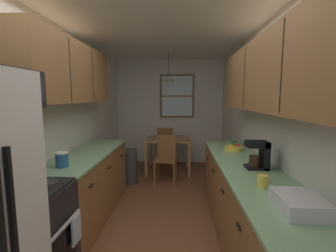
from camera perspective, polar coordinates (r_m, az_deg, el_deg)
name	(u,v)px	position (r m, az deg, el deg)	size (l,w,h in m)	color
ground_plane	(162,212)	(3.58, -1.58, -20.22)	(12.00, 12.00, 0.00)	brown
wall_left	(65,123)	(3.57, -23.81, 0.59)	(0.10, 9.00, 2.55)	silver
wall_right	(261,125)	(3.37, 21.86, 0.34)	(0.10, 9.00, 2.55)	silver
wall_back	(170,112)	(5.84, 0.40, 3.51)	(4.40, 0.10, 2.55)	silver
ceiling_slab	(161,24)	(3.32, -1.74, 23.71)	(4.40, 9.00, 0.08)	white
stove_range	(25,242)	(2.41, -31.52, -23.08)	(0.66, 0.63, 1.10)	black
counter_left	(88,185)	(3.46, -19.08, -13.44)	(0.64, 1.97, 0.90)	olive
upper_cabinets_left	(70,73)	(3.27, -22.82, 11.88)	(0.33, 2.05, 0.75)	olive
counter_right	(253,215)	(2.68, 20.00, -19.78)	(0.64, 3.27, 0.90)	olive
upper_cabinets_right	(277,73)	(2.41, 25.06, 11.63)	(0.33, 2.95, 0.72)	olive
dining_table	(168,143)	(5.14, 0.10, -4.29)	(0.94, 0.82, 0.74)	#A87F51
dining_chair_near	(166,156)	(4.57, -0.46, -7.35)	(0.43, 0.43, 0.90)	olive
dining_chair_far	(166,143)	(5.78, -0.58, -4.29)	(0.42, 0.42, 0.90)	olive
pendant_light	(168,78)	(5.06, 0.11, 11.58)	(0.27, 0.27, 0.57)	black
back_window	(177,96)	(5.75, 2.26, 7.31)	(0.82, 0.05, 1.04)	brown
trash_bin	(130,166)	(4.58, -9.37, -9.69)	(0.29, 0.29, 0.65)	#3F3F42
storage_canister	(62,160)	(2.75, -24.52, -7.47)	(0.13, 0.13, 0.16)	#265999
dish_towel	(76,229)	(2.36, -21.49, -22.45)	(0.02, 0.16, 0.24)	silver
coffee_maker	(259,154)	(2.62, 21.47, -6.43)	(0.22, 0.18, 0.29)	black
mug_by_coffeemaker	(263,181)	(2.13, 22.19, -12.36)	(0.12, 0.09, 0.10)	#E5CC4C
mug_spare	(232,143)	(3.66, 15.44, -4.07)	(0.12, 0.08, 0.10)	#3F7F4C
fruit_bowl	(233,148)	(3.38, 15.72, -5.20)	(0.24, 0.24, 0.09)	#E5D14C
dish_rack	(300,203)	(1.83, 29.48, -16.16)	(0.28, 0.34, 0.10)	silver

